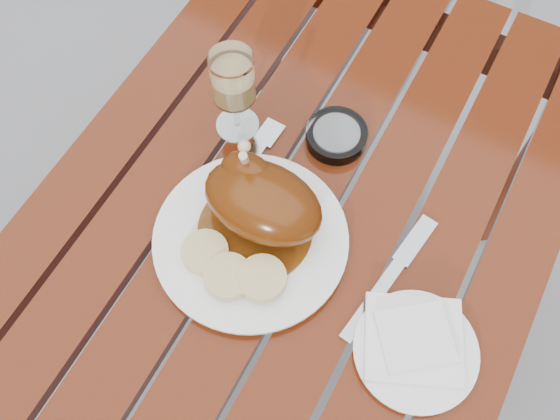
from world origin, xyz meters
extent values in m
plane|color=slate|center=(0.00, 0.00, 0.00)|extent=(60.00, 60.00, 0.00)
cube|color=#61260B|center=(0.00, 0.00, 0.38)|extent=(0.80, 1.20, 0.75)
cylinder|color=white|center=(-0.04, -0.08, 0.76)|extent=(0.35, 0.35, 0.02)
cylinder|color=#5C2C0A|center=(-0.04, -0.06, 0.77)|extent=(0.18, 0.18, 0.00)
ellipsoid|color=#6B2C08|center=(-0.04, -0.03, 0.82)|extent=(0.19, 0.13, 0.10)
ellipsoid|color=#6B2C08|center=(-0.08, -0.01, 0.84)|extent=(0.09, 0.06, 0.07)
cylinder|color=#C6B28C|center=(-0.08, 0.00, 0.86)|extent=(0.03, 0.04, 0.10)
cylinder|color=#DBC785|center=(-0.08, -0.13, 0.78)|extent=(0.07, 0.07, 0.02)
cylinder|color=#DBC785|center=(-0.03, -0.15, 0.78)|extent=(0.07, 0.07, 0.02)
cylinder|color=#DBC785|center=(0.02, -0.13, 0.79)|extent=(0.07, 0.07, 0.02)
cylinder|color=tan|center=(-0.17, 0.11, 0.84)|extent=(0.10, 0.10, 0.18)
cylinder|color=white|center=(0.26, -0.12, 0.76)|extent=(0.24, 0.24, 0.01)
cube|color=white|center=(0.25, -0.11, 0.77)|extent=(0.18, 0.18, 0.01)
cylinder|color=#B2B7BC|center=(0.00, 0.16, 0.76)|extent=(0.13, 0.13, 0.03)
cube|color=gray|center=(-0.11, 0.03, 0.75)|extent=(0.03, 0.19, 0.01)
cube|color=gray|center=(0.18, -0.04, 0.75)|extent=(0.05, 0.21, 0.01)
camera|label=1|loc=(0.19, -0.41, 1.66)|focal=40.00mm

